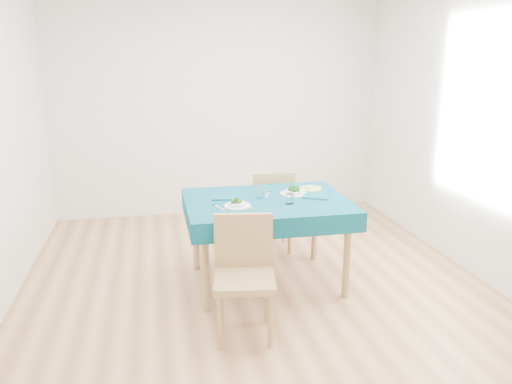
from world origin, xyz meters
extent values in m
cube|color=#97663F|center=(0.00, 0.00, -0.01)|extent=(4.00, 4.50, 0.02)
cube|color=silver|center=(0.00, 2.25, 1.35)|extent=(4.00, 0.02, 2.70)
cube|color=silver|center=(0.00, -2.25, 1.35)|extent=(4.00, 0.02, 2.70)
cube|color=silver|center=(2.00, 0.00, 1.35)|extent=(0.02, 4.50, 2.70)
cube|color=#074352|center=(0.11, 0.07, 0.38)|extent=(1.37, 1.04, 0.76)
cube|color=olive|center=(-0.24, -0.74, 0.53)|extent=(0.49, 0.52, 1.06)
cube|color=olive|center=(0.33, 0.83, 0.52)|extent=(0.45, 0.49, 1.04)
cube|color=silver|center=(-0.32, -0.08, 0.76)|extent=(0.10, 0.20, 0.00)
cube|color=silver|center=(-0.07, -0.10, 0.76)|extent=(0.05, 0.22, 0.00)
cube|color=silver|center=(0.15, 0.23, 0.76)|extent=(0.11, 0.19, 0.00)
cube|color=silver|center=(0.55, 0.05, 0.76)|extent=(0.02, 0.23, 0.00)
cube|color=#0A4B5B|center=(-0.24, 0.18, 0.76)|extent=(0.23, 0.18, 0.01)
cube|color=#0A4B5B|center=(0.54, 0.05, 0.76)|extent=(0.27, 0.24, 0.01)
cylinder|color=white|center=(0.07, 0.13, 0.81)|extent=(0.08, 0.08, 0.10)
cylinder|color=white|center=(0.27, -0.08, 0.80)|extent=(0.07, 0.07, 0.08)
cylinder|color=#D2DE6C|center=(0.58, 0.33, 0.76)|extent=(0.21, 0.21, 0.01)
cube|color=beige|center=(0.58, 0.33, 0.78)|extent=(0.12, 0.12, 0.01)
camera|label=1|loc=(-0.82, -3.88, 1.93)|focal=35.00mm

